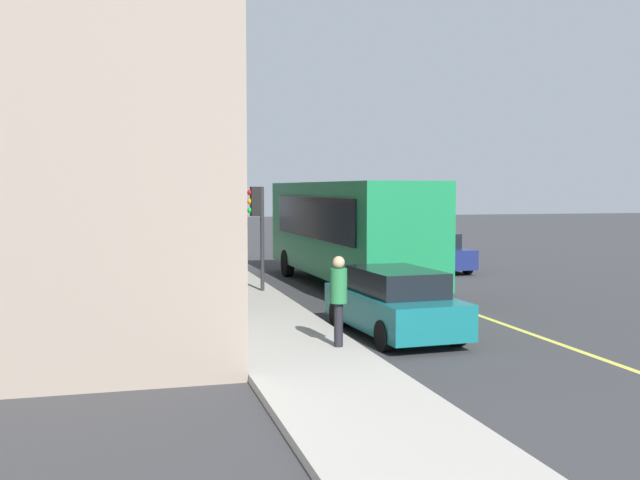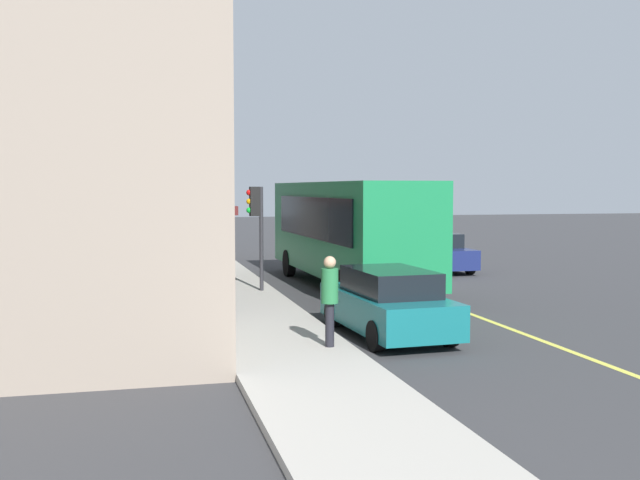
# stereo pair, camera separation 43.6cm
# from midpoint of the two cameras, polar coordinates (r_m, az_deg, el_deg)

# --- Properties ---
(ground) EXTENTS (120.00, 120.00, 0.00)m
(ground) POSITION_cam_midpoint_polar(r_m,az_deg,el_deg) (26.19, 4.50, -3.24)
(ground) COLOR #38383A
(sidewalk) EXTENTS (80.00, 2.59, 0.15)m
(sidewalk) POSITION_cam_midpoint_polar(r_m,az_deg,el_deg) (24.89, -7.76, -3.47)
(sidewalk) COLOR #B2ADA3
(sidewalk) RESTS_ON ground
(lane_centre_stripe) EXTENTS (36.00, 0.16, 0.01)m
(lane_centre_stripe) POSITION_cam_midpoint_polar(r_m,az_deg,el_deg) (26.19, 4.50, -3.23)
(lane_centre_stripe) COLOR #D8D14C
(lane_centre_stripe) RESTS_ON ground
(bus) EXTENTS (11.18, 2.79, 3.50)m
(bus) POSITION_cam_midpoint_polar(r_m,az_deg,el_deg) (24.53, 1.46, 0.94)
(bus) COLOR #197F47
(bus) RESTS_ON ground
(traffic_light) EXTENTS (0.30, 0.52, 3.20)m
(traffic_light) POSITION_cam_midpoint_polar(r_m,az_deg,el_deg) (22.66, -5.43, 2.06)
(traffic_light) COLOR #2D2D33
(traffic_light) RESTS_ON sidewalk
(car_teal) EXTENTS (4.39, 2.05, 1.52)m
(car_teal) POSITION_cam_midpoint_polar(r_m,az_deg,el_deg) (16.58, 4.99, -4.88)
(car_teal) COLOR #14666B
(car_teal) RESTS_ON ground
(car_navy) EXTENTS (4.32, 1.91, 1.52)m
(car_navy) POSITION_cam_midpoint_polar(r_m,az_deg,el_deg) (29.87, 8.26, -0.94)
(car_navy) COLOR navy
(car_navy) RESTS_ON ground
(pedestrian_near_storefront) EXTENTS (0.34, 0.34, 1.82)m
(pedestrian_near_storefront) POSITION_cam_midpoint_polar(r_m,az_deg,el_deg) (25.20, -7.54, -0.68)
(pedestrian_near_storefront) COLOR black
(pedestrian_near_storefront) RESTS_ON sidewalk
(pedestrian_waiting) EXTENTS (0.34, 0.34, 1.81)m
(pedestrian_waiting) POSITION_cam_midpoint_polar(r_m,az_deg,el_deg) (14.66, 0.59, -4.04)
(pedestrian_waiting) COLOR black
(pedestrian_waiting) RESTS_ON sidewalk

